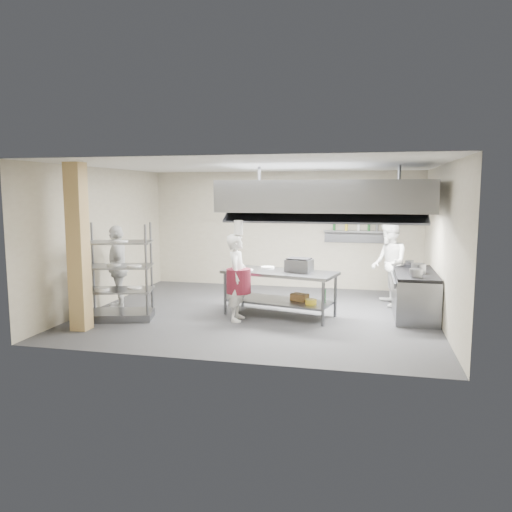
% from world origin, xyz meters
% --- Properties ---
extents(floor, '(7.00, 7.00, 0.00)m').
position_xyz_m(floor, '(0.00, 0.00, 0.00)').
color(floor, '#2E2E30').
rests_on(floor, ground).
extents(ceiling, '(7.00, 7.00, 0.00)m').
position_xyz_m(ceiling, '(0.00, 0.00, 3.00)').
color(ceiling, silver).
rests_on(ceiling, wall_back).
extents(wall_back, '(7.00, 0.00, 7.00)m').
position_xyz_m(wall_back, '(0.00, 3.00, 1.50)').
color(wall_back, tan).
rests_on(wall_back, ground).
extents(wall_left, '(0.00, 6.00, 6.00)m').
position_xyz_m(wall_left, '(-3.50, 0.00, 1.50)').
color(wall_left, tan).
rests_on(wall_left, ground).
extents(wall_right, '(0.00, 6.00, 6.00)m').
position_xyz_m(wall_right, '(3.50, 0.00, 1.50)').
color(wall_right, tan).
rests_on(wall_right, ground).
extents(column, '(0.30, 0.30, 3.00)m').
position_xyz_m(column, '(-2.90, -1.90, 1.50)').
color(column, tan).
rests_on(column, floor).
extents(exhaust_hood, '(4.00, 2.50, 0.60)m').
position_xyz_m(exhaust_hood, '(1.30, 0.40, 2.40)').
color(exhaust_hood, gray).
rests_on(exhaust_hood, ceiling).
extents(hood_strip_a, '(1.60, 0.12, 0.04)m').
position_xyz_m(hood_strip_a, '(0.40, 0.40, 2.08)').
color(hood_strip_a, white).
rests_on(hood_strip_a, exhaust_hood).
extents(hood_strip_b, '(1.60, 0.12, 0.04)m').
position_xyz_m(hood_strip_b, '(2.20, 0.40, 2.08)').
color(hood_strip_b, white).
rests_on(hood_strip_b, exhaust_hood).
extents(wall_shelf, '(1.50, 0.28, 0.04)m').
position_xyz_m(wall_shelf, '(1.80, 2.84, 1.50)').
color(wall_shelf, gray).
rests_on(wall_shelf, wall_back).
extents(island, '(2.39, 1.42, 0.91)m').
position_xyz_m(island, '(0.43, -0.10, 0.46)').
color(island, gray).
rests_on(island, floor).
extents(island_worktop, '(2.39, 1.42, 0.06)m').
position_xyz_m(island_worktop, '(0.43, -0.10, 0.88)').
color(island_worktop, gray).
rests_on(island_worktop, island).
extents(island_undershelf, '(2.20, 1.29, 0.04)m').
position_xyz_m(island_undershelf, '(0.43, -0.10, 0.30)').
color(island_undershelf, slate).
rests_on(island_undershelf, island).
extents(pass_rack, '(1.41, 1.05, 1.88)m').
position_xyz_m(pass_rack, '(-2.58, -1.05, 0.94)').
color(pass_rack, slate).
rests_on(pass_rack, floor).
extents(cooking_range, '(0.80, 2.00, 0.84)m').
position_xyz_m(cooking_range, '(3.08, 0.50, 0.42)').
color(cooking_range, gray).
rests_on(cooking_range, floor).
extents(range_top, '(0.78, 1.96, 0.06)m').
position_xyz_m(range_top, '(3.08, 0.50, 0.87)').
color(range_top, black).
rests_on(range_top, cooking_range).
extents(chef_head, '(0.45, 0.64, 1.68)m').
position_xyz_m(chef_head, '(-0.31, -0.64, 0.84)').
color(chef_head, silver).
rests_on(chef_head, floor).
extents(chef_line, '(0.86, 1.01, 1.85)m').
position_xyz_m(chef_line, '(2.60, 1.33, 0.92)').
color(chef_line, silver).
rests_on(chef_line, floor).
extents(chef_plating, '(0.85, 1.14, 1.79)m').
position_xyz_m(chef_plating, '(-3.00, -0.33, 0.90)').
color(chef_plating, silver).
rests_on(chef_plating, floor).
extents(griddle, '(0.57, 0.48, 0.24)m').
position_xyz_m(griddle, '(0.81, -0.05, 1.03)').
color(griddle, slate).
rests_on(griddle, island_worktop).
extents(wicker_basket, '(0.39, 0.33, 0.14)m').
position_xyz_m(wicker_basket, '(0.83, -0.08, 0.39)').
color(wicker_basket, brown).
rests_on(wicker_basket, island_undershelf).
extents(stockpot, '(0.28, 0.28, 0.19)m').
position_xyz_m(stockpot, '(3.12, 0.28, 1.00)').
color(stockpot, gray).
rests_on(stockpot, range_top).
extents(plate_stack, '(0.28, 0.28, 0.05)m').
position_xyz_m(plate_stack, '(-2.58, -1.05, 0.60)').
color(plate_stack, white).
rests_on(plate_stack, pass_rack).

